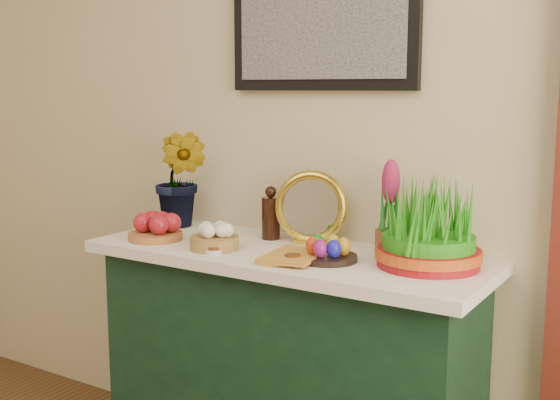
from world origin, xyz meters
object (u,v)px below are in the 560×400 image
(hyacinth_green, at_px, (181,163))
(book, at_px, (270,253))
(mirror, at_px, (311,208))
(sideboard, at_px, (288,378))
(wheatgrass_sabzeh, at_px, (429,229))

(hyacinth_green, xyz_separation_m, book, (0.58, -0.24, -0.24))
(hyacinth_green, xyz_separation_m, mirror, (0.58, 0.02, -0.13))
(mirror, xyz_separation_m, book, (-0.00, -0.26, -0.11))
(hyacinth_green, bearing_deg, sideboard, -20.39)
(sideboard, distance_m, wheatgrass_sabzeh, 0.76)
(book, bearing_deg, mirror, 81.67)
(wheatgrass_sabzeh, bearing_deg, hyacinth_green, 175.89)
(book, relative_size, wheatgrass_sabzeh, 0.69)
(wheatgrass_sabzeh, bearing_deg, mirror, 168.64)
(hyacinth_green, distance_m, mirror, 0.60)
(sideboard, xyz_separation_m, mirror, (0.01, 0.14, 0.59))
(hyacinth_green, relative_size, mirror, 1.94)
(mirror, bearing_deg, wheatgrass_sabzeh, -11.36)
(book, bearing_deg, hyacinth_green, 149.90)
(hyacinth_green, height_order, wheatgrass_sabzeh, hyacinth_green)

